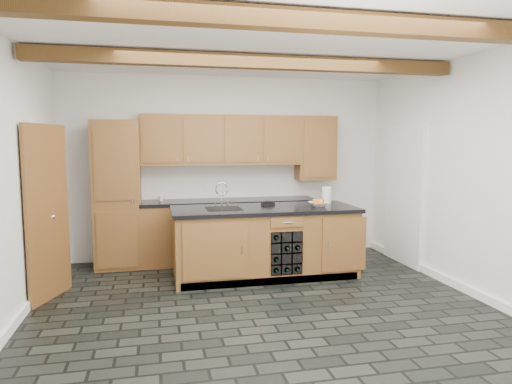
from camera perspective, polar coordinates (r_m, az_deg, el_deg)
The scene contains 10 objects.
ground at distance 5.03m, azimuth 1.20°, elevation -14.69°, with size 5.00×5.00×0.00m, color black.
room_shell at distance 5.20m, azimuth -1.06°, elevation 3.27°, with size 5.01×5.00×5.00m.
back_cabinetry at distance 6.89m, azimuth -6.23°, elevation -0.60°, with size 3.65×0.62×2.20m.
island at distance 6.16m, azimuth 1.16°, elevation -6.24°, with size 2.48×0.96×0.93m.
faucet at distance 6.02m, azimuth -4.10°, elevation -1.72°, with size 0.45×0.40×0.34m.
kitchen_scale at distance 6.30m, azimuth 1.50°, elevation -1.42°, with size 0.18×0.12×0.05m.
fruit_bowl at distance 6.22m, azimuth 7.81°, elevation -1.51°, with size 0.26×0.26×0.06m, color silver.
fruit_cluster at distance 6.22m, azimuth 7.81°, elevation -1.20°, with size 0.16×0.17×0.07m.
paper_towel at distance 6.50m, azimuth 8.80°, elevation -0.41°, with size 0.13×0.13×0.24m, color white.
mug at distance 6.87m, azimuth -11.80°, elevation -0.78°, with size 0.09×0.09×0.08m, color white.
Camera 1 is at (-1.11, -4.56, 1.80)m, focal length 32.00 mm.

